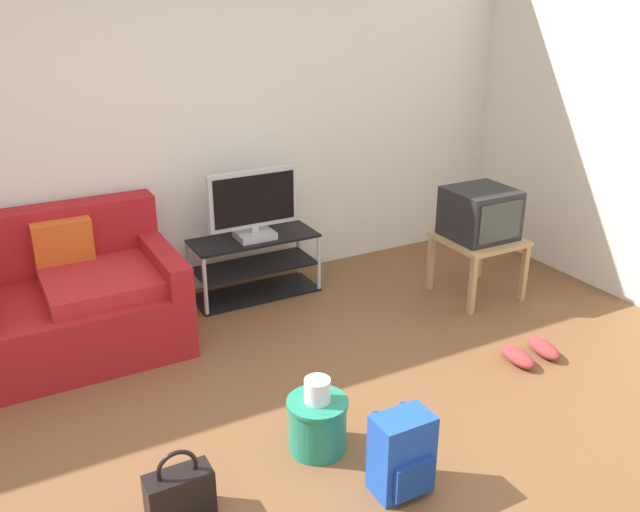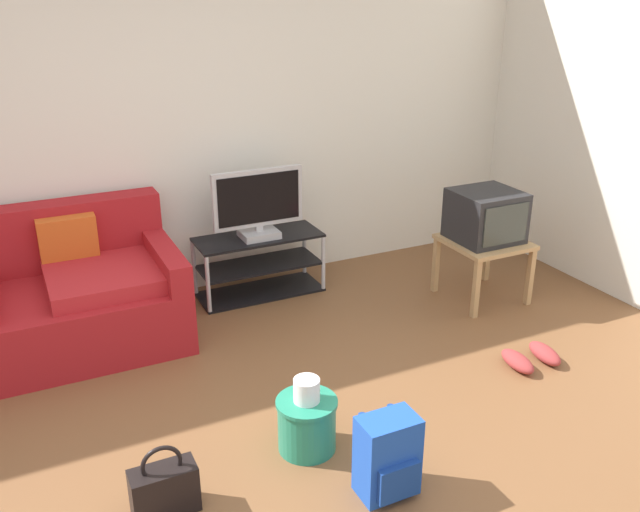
# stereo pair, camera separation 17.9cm
# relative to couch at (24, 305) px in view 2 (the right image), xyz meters

# --- Properties ---
(ground_plane) EXTENTS (9.00, 9.80, 0.02)m
(ground_plane) POSITION_rel_couch_xyz_m (0.95, -1.95, -0.32)
(ground_plane) COLOR brown
(wall_back) EXTENTS (9.00, 0.10, 2.70)m
(wall_back) POSITION_rel_couch_xyz_m (0.95, 0.50, 1.04)
(wall_back) COLOR silver
(wall_back) RESTS_ON ground_plane
(couch) EXTENTS (1.89, 0.94, 0.84)m
(couch) POSITION_rel_couch_xyz_m (0.00, 0.00, 0.00)
(couch) COLOR maroon
(couch) RESTS_ON ground_plane
(tv_stand) EXTENTS (0.92, 0.37, 0.45)m
(tv_stand) POSITION_rel_couch_xyz_m (1.61, 0.15, -0.09)
(tv_stand) COLOR black
(tv_stand) RESTS_ON ground_plane
(flat_tv) EXTENTS (0.67, 0.22, 0.50)m
(flat_tv) POSITION_rel_couch_xyz_m (1.61, 0.13, 0.39)
(flat_tv) COLOR #B2B2B7
(flat_tv) RESTS_ON tv_stand
(side_table) EXTENTS (0.54, 0.54, 0.45)m
(side_table) POSITION_rel_couch_xyz_m (3.05, -0.63, 0.07)
(side_table) COLOR tan
(side_table) RESTS_ON ground_plane
(crt_tv) EXTENTS (0.45, 0.43, 0.36)m
(crt_tv) POSITION_rel_couch_xyz_m (3.05, -0.61, 0.32)
(crt_tv) COLOR #232326
(crt_tv) RESTS_ON side_table
(backpack) EXTENTS (0.27, 0.25, 0.39)m
(backpack) POSITION_rel_couch_xyz_m (1.36, -2.10, -0.12)
(backpack) COLOR blue
(backpack) RESTS_ON ground_plane
(handbag) EXTENTS (0.29, 0.13, 0.35)m
(handbag) POSITION_rel_couch_xyz_m (0.42, -1.78, -0.19)
(handbag) COLOR black
(handbag) RESTS_ON ground_plane
(cleaning_bucket) EXTENTS (0.31, 0.31, 0.40)m
(cleaning_bucket) POSITION_rel_couch_xyz_m (1.16, -1.66, -0.15)
(cleaning_bucket) COLOR #238466
(cleaning_bucket) RESTS_ON ground_plane
(sneakers_pair) EXTENTS (0.36, 0.29, 0.09)m
(sneakers_pair) POSITION_rel_couch_xyz_m (2.73, -1.52, -0.27)
(sneakers_pair) COLOR #993333
(sneakers_pair) RESTS_ON ground_plane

